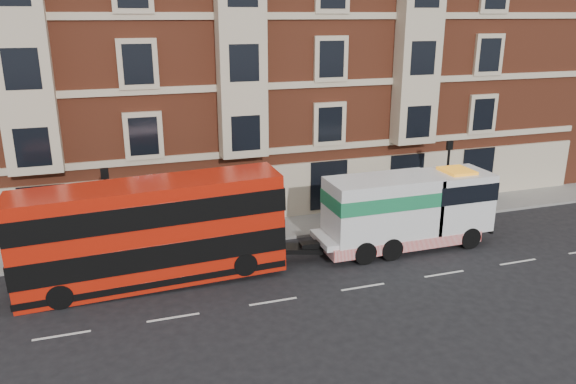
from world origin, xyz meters
The scene contains 8 objects.
ground centered at (0.00, 0.00, 0.00)m, with size 120.00×120.00×0.00m, color black.
sidewalk centered at (0.00, 7.50, 0.07)m, with size 90.00×3.00×0.15m, color slate.
victorian_terrace centered at (0.50, 15.00, 10.07)m, with size 45.00×12.00×20.40m.
lamp_post_west centered at (-6.00, 6.20, 2.68)m, with size 0.35×0.15×4.35m.
lamp_post_east centered at (12.00, 6.20, 2.68)m, with size 0.35×0.15×4.35m.
double_decker_bus centered at (-4.35, 3.26, 2.38)m, with size 11.09×2.55×4.49m.
tow_truck centered at (7.70, 3.26, 1.96)m, with size 8.88×2.62×3.70m.
pedestrian centered at (-6.17, 7.08, 1.01)m, with size 0.63×0.41×1.72m, color black.
Camera 1 is at (-5.82, -19.41, 11.11)m, focal length 35.00 mm.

